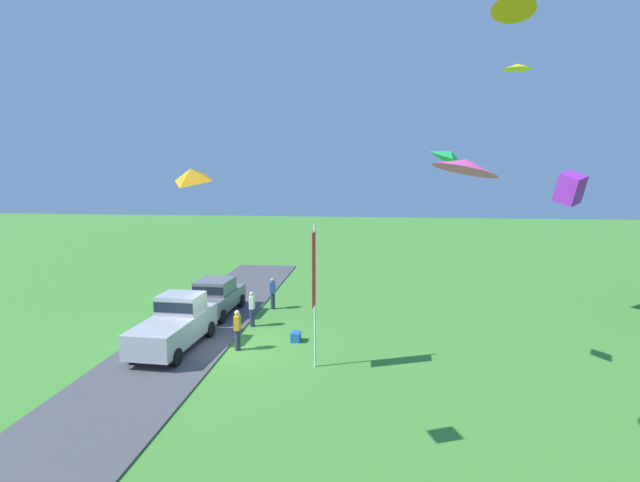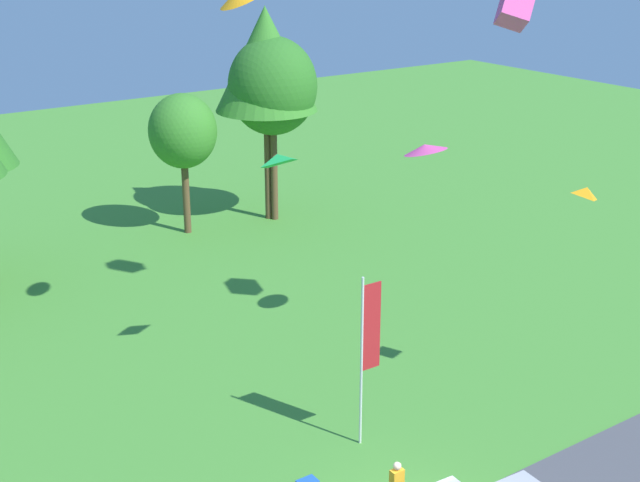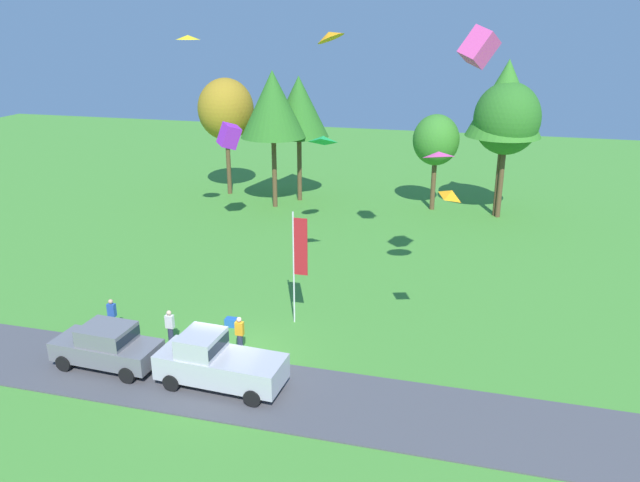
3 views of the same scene
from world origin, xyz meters
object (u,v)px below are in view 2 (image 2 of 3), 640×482
(flag_banner, at_px, (368,339))
(kite_delta_trailing_tail, at_px, (425,148))
(kite_diamond_near_flag, at_px, (587,192))
(tree_lone_near, at_px, (266,59))
(kite_box_high_left, at_px, (516,5))
(kite_diamond_mid_center, at_px, (277,159))
(tree_right_of_center, at_px, (183,132))
(tree_far_right, at_px, (273,86))

(flag_banner, relative_size, kite_delta_trailing_tail, 3.53)
(kite_diamond_near_flag, bearing_deg, tree_lone_near, 84.35)
(flag_banner, xyz_separation_m, kite_box_high_left, (7.27, 1.92, 9.08))
(kite_diamond_mid_center, bearing_deg, tree_right_of_center, 74.43)
(tree_lone_near, xyz_separation_m, tree_far_right, (0.19, -0.32, -1.35))
(tree_far_right, distance_m, flag_banner, 22.26)
(flag_banner, distance_m, kite_box_high_left, 11.79)
(flag_banner, bearing_deg, tree_far_right, 65.32)
(tree_right_of_center, relative_size, kite_diamond_mid_center, 6.55)
(kite_diamond_mid_center, distance_m, kite_diamond_near_flag, 9.66)
(tree_right_of_center, xyz_separation_m, kite_diamond_near_flag, (2.44, -22.66, 2.07))
(tree_lone_near, xyz_separation_m, kite_box_high_left, (-1.72, -18.36, 4.10))
(kite_box_high_left, bearing_deg, kite_delta_trailing_tail, 122.54)
(flag_banner, distance_m, kite_delta_trailing_tail, 8.26)
(flag_banner, height_order, kite_delta_trailing_tail, kite_delta_trailing_tail)
(kite_delta_trailing_tail, relative_size, kite_box_high_left, 1.19)
(kite_diamond_near_flag, bearing_deg, flag_banner, 163.67)
(flag_banner, bearing_deg, kite_diamond_mid_center, 90.97)
(tree_right_of_center, bearing_deg, kite_delta_trailing_tail, -85.08)
(tree_lone_near, xyz_separation_m, flag_banner, (-8.98, -20.28, -4.98))
(kite_diamond_near_flag, bearing_deg, tree_right_of_center, 96.14)
(flag_banner, bearing_deg, tree_right_of_center, 78.13)
(tree_far_right, bearing_deg, kite_box_high_left, -96.03)
(tree_lone_near, bearing_deg, flag_banner, -113.90)
(kite_delta_trailing_tail, bearing_deg, kite_diamond_mid_center, 175.18)
(tree_far_right, bearing_deg, kite_diamond_near_flag, -96.21)
(kite_delta_trailing_tail, bearing_deg, flag_banner, -143.27)
(tree_right_of_center, xyz_separation_m, tree_lone_near, (4.64, -0.39, 3.20))
(tree_right_of_center, distance_m, kite_delta_trailing_tail, 16.60)
(kite_delta_trailing_tail, height_order, kite_diamond_near_flag, kite_delta_trailing_tail)
(tree_right_of_center, xyz_separation_m, kite_delta_trailing_tail, (1.41, -16.38, 2.30))
(tree_lone_near, height_order, kite_diamond_near_flag, tree_lone_near)
(kite_box_high_left, bearing_deg, tree_right_of_center, 98.86)
(tree_right_of_center, bearing_deg, tree_lone_near, -4.86)
(tree_right_of_center, bearing_deg, tree_far_right, -8.42)
(kite_diamond_mid_center, bearing_deg, kite_delta_trailing_tail, -4.82)
(tree_far_right, bearing_deg, kite_delta_trailing_tail, -102.31)
(tree_right_of_center, relative_size, kite_box_high_left, 5.47)
(flag_banner, distance_m, kite_diamond_near_flag, 8.05)
(kite_diamond_mid_center, bearing_deg, kite_box_high_left, -21.31)
(tree_far_right, distance_m, kite_diamond_near_flag, 22.07)
(tree_right_of_center, height_order, kite_delta_trailing_tail, kite_delta_trailing_tail)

